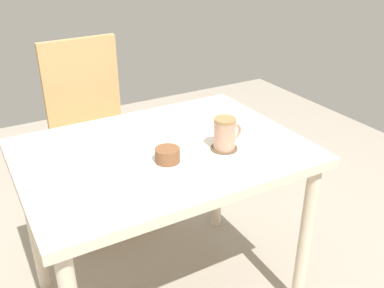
{
  "coord_description": "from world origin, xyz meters",
  "views": [
    {
      "loc": [
        -0.58,
        -1.24,
        1.41
      ],
      "look_at": [
        0.06,
        -0.11,
        0.76
      ],
      "focal_mm": 40.0,
      "sensor_mm": 36.0,
      "label": 1
    }
  ],
  "objects_px": {
    "wooden_chair": "(94,128)",
    "dining_table": "(163,170)",
    "pastry_plate": "(168,163)",
    "pastry": "(167,155)",
    "coffee_mug": "(225,133)"
  },
  "relations": [
    {
      "from": "wooden_chair",
      "to": "dining_table",
      "type": "bearing_deg",
      "value": 90.43
    },
    {
      "from": "wooden_chair",
      "to": "pastry_plate",
      "type": "relative_size",
      "value": 5.43
    },
    {
      "from": "dining_table",
      "to": "wooden_chair",
      "type": "bearing_deg",
      "value": 93.42
    },
    {
      "from": "wooden_chair",
      "to": "pastry",
      "type": "xyz_separation_m",
      "value": [
        0.0,
        -0.83,
        0.23
      ]
    },
    {
      "from": "pastry_plate",
      "to": "coffee_mug",
      "type": "distance_m",
      "value": 0.23
    },
    {
      "from": "wooden_chair",
      "to": "pastry",
      "type": "bearing_deg",
      "value": 87.17
    },
    {
      "from": "coffee_mug",
      "to": "wooden_chair",
      "type": "bearing_deg",
      "value": 105.45
    },
    {
      "from": "pastry",
      "to": "coffee_mug",
      "type": "xyz_separation_m",
      "value": [
        0.23,
        0.0,
        0.03
      ]
    },
    {
      "from": "dining_table",
      "to": "wooden_chair",
      "type": "xyz_separation_m",
      "value": [
        -0.04,
        0.71,
        -0.1
      ]
    },
    {
      "from": "dining_table",
      "to": "coffee_mug",
      "type": "distance_m",
      "value": 0.27
    },
    {
      "from": "pastry_plate",
      "to": "coffee_mug",
      "type": "relative_size",
      "value": 1.55
    },
    {
      "from": "dining_table",
      "to": "coffee_mug",
      "type": "relative_size",
      "value": 8.95
    },
    {
      "from": "dining_table",
      "to": "pastry",
      "type": "height_order",
      "value": "pastry"
    },
    {
      "from": "wooden_chair",
      "to": "coffee_mug",
      "type": "height_order",
      "value": "wooden_chair"
    },
    {
      "from": "dining_table",
      "to": "pastry_plate",
      "type": "distance_m",
      "value": 0.16
    }
  ]
}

